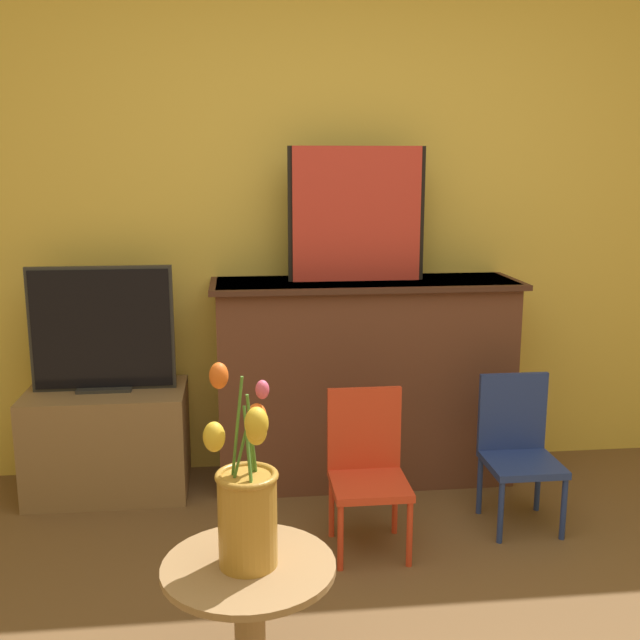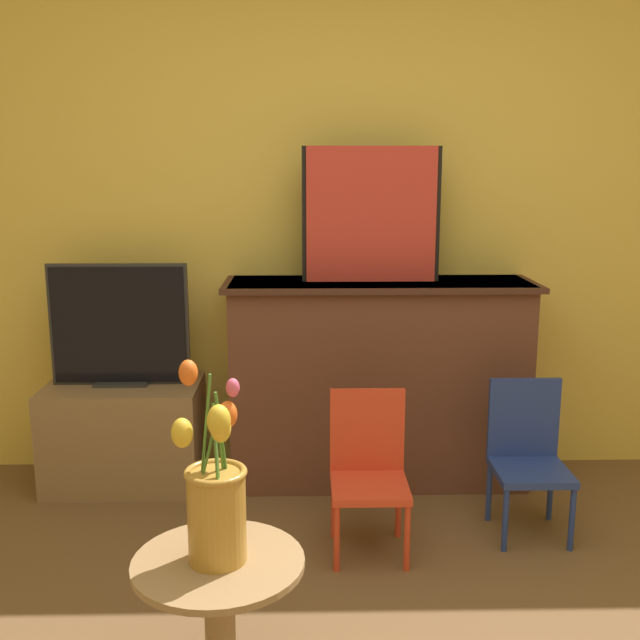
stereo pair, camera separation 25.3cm
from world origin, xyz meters
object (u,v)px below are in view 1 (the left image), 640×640
object	(u,v)px
painting	(357,214)
chair_red	(367,464)
vase_tulips	(247,502)
chair_blue	(518,445)
tv_monitor	(102,331)

from	to	relation	value
painting	chair_red	xyz separation A→B (m)	(-0.06, -0.68, -0.95)
vase_tulips	chair_blue	bearing A→B (deg)	42.69
tv_monitor	chair_red	distance (m)	1.36
chair_red	chair_blue	xyz separation A→B (m)	(0.68, 0.14, 0.00)
chair_red	painting	bearing A→B (deg)	85.16
tv_monitor	chair_red	world-z (taller)	tv_monitor
chair_blue	vase_tulips	world-z (taller)	vase_tulips
chair_blue	vase_tulips	xyz separation A→B (m)	(-1.17, -1.08, 0.31)
painting	chair_blue	size ratio (longest dim) A/B	1.00
chair_red	vase_tulips	size ratio (longest dim) A/B	1.15
vase_tulips	tv_monitor	bearing A→B (deg)	111.71
chair_blue	vase_tulips	size ratio (longest dim) A/B	1.15
tv_monitor	chair_red	size ratio (longest dim) A/B	1.01
chair_red	vase_tulips	distance (m)	1.10
tv_monitor	chair_blue	size ratio (longest dim) A/B	1.01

